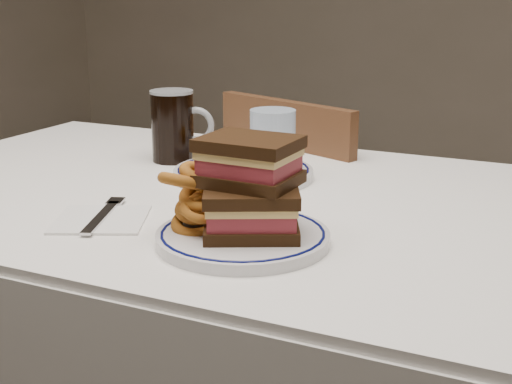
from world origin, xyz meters
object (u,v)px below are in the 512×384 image
at_px(chair_far, 315,252).
at_px(main_plate, 243,237).
at_px(far_plate, 243,173).
at_px(beer_mug, 174,125).
at_px(reuben_sandwich, 250,186).

relative_size(chair_far, main_plate, 3.45).
distance_m(chair_far, main_plate, 0.78).
xyz_separation_m(main_plate, far_plate, (-0.16, 0.32, 0.00)).
bearing_deg(beer_mug, far_plate, -18.33).
height_order(chair_far, main_plate, chair_far).
bearing_deg(beer_mug, main_plate, -47.86).
height_order(chair_far, beer_mug, beer_mug).
bearing_deg(chair_far, far_plate, -90.84).
distance_m(chair_far, reuben_sandwich, 0.81).
relative_size(chair_far, beer_mug, 5.81).
height_order(main_plate, beer_mug, beer_mug).
bearing_deg(far_plate, chair_far, 89.16).
bearing_deg(beer_mug, chair_far, 58.79).
xyz_separation_m(main_plate, reuben_sandwich, (0.01, 0.01, 0.07)).
distance_m(main_plate, far_plate, 0.36).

